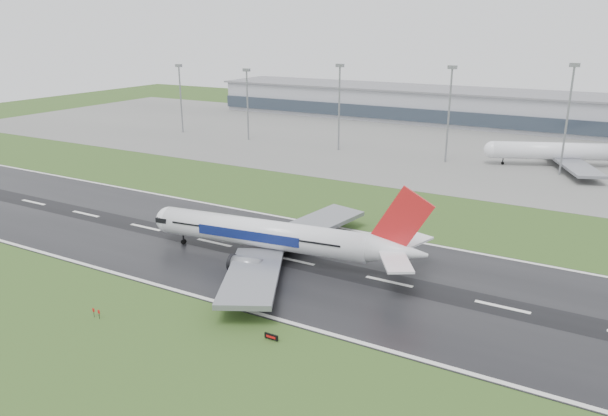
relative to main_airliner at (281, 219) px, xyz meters
The scene contains 12 objects.
ground 19.52m from the main_airliner, behind, with size 520.00×520.00×0.00m, color #2C4A1B.
runway 19.50m from the main_airliner, behind, with size 400.00×45.00×0.10m, color black.
apron 127.45m from the main_airliner, 97.91° to the left, with size 400.00×130.00×0.08m, color slate.
terminal 186.78m from the main_airliner, 95.37° to the left, with size 240.00×36.00×15.00m, color #94969F.
main_airliner is the anchor object (origin of this frame).
parked_airliner 120.93m from the main_airliner, 70.80° to the left, with size 54.90×51.11×16.09m, color white, non-canonical shape.
runway_sign 31.45m from the main_airliner, 61.19° to the right, with size 2.30×0.26×1.04m, color black, non-canonical shape.
floodmast_0 151.39m from the main_airliner, 138.14° to the left, with size 0.64×0.64×27.93m, color gray.
floodmast_1 127.55m from the main_airliner, 127.62° to the left, with size 0.64×0.64×27.34m, color gray.
floodmast_2 107.65m from the main_airliner, 110.03° to the left, with size 0.64×0.64×30.38m, color gray.
floodmast_3 101.27m from the main_airliner, 87.74° to the left, with size 0.64×0.64×31.09m, color gray.
floodmast_4 108.98m from the main_airliner, 68.25° to the left, with size 0.64×0.64×32.94m, color gray.
Camera 1 is at (73.05, -90.33, 44.57)m, focal length 33.71 mm.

